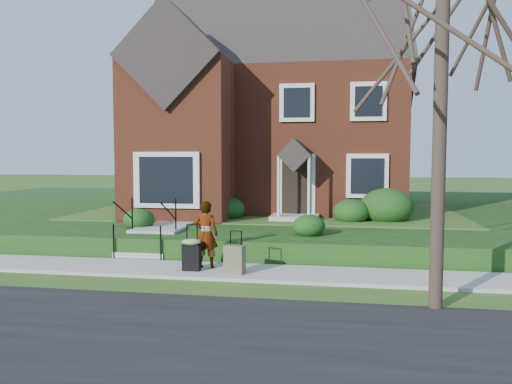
% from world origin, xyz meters
% --- Properties ---
extents(ground, '(120.00, 120.00, 0.00)m').
position_xyz_m(ground, '(0.00, 0.00, 0.00)').
color(ground, '#2D5119').
rests_on(ground, ground).
extents(street, '(60.00, 6.00, 0.01)m').
position_xyz_m(street, '(0.00, -5.00, 0.01)').
color(street, black).
rests_on(street, ground).
extents(sidewalk, '(60.00, 1.60, 0.08)m').
position_xyz_m(sidewalk, '(0.00, 0.00, 0.04)').
color(sidewalk, '#9E9B93').
rests_on(sidewalk, ground).
extents(terrace, '(44.00, 20.00, 0.60)m').
position_xyz_m(terrace, '(4.00, 10.90, 0.30)').
color(terrace, black).
rests_on(terrace, ground).
extents(walkway, '(1.20, 6.00, 0.06)m').
position_xyz_m(walkway, '(-2.50, 5.00, 0.63)').
color(walkway, '#9E9B93').
rests_on(walkway, terrace).
extents(main_house, '(10.40, 10.20, 9.40)m').
position_xyz_m(main_house, '(-0.21, 9.61, 5.26)').
color(main_house, brown).
rests_on(main_house, terrace).
extents(front_steps, '(1.40, 2.02, 1.50)m').
position_xyz_m(front_steps, '(-2.50, 1.84, 0.47)').
color(front_steps, '#9E9B93').
rests_on(front_steps, ground).
extents(foundation_shrubs, '(10.07, 4.78, 1.24)m').
position_xyz_m(foundation_shrubs, '(0.67, 5.13, 1.12)').
color(foundation_shrubs, '#13340F').
rests_on(foundation_shrubs, terrace).
extents(woman, '(0.60, 0.40, 1.62)m').
position_xyz_m(woman, '(-0.45, 0.15, 0.89)').
color(woman, '#999999').
rests_on(woman, sidewalk).
extents(suitcase_black, '(0.46, 0.38, 1.09)m').
position_xyz_m(suitcase_black, '(-0.70, -0.20, 0.50)').
color(suitcase_black, black).
rests_on(suitcase_black, sidewalk).
extents(suitcase_olive, '(0.50, 0.34, 0.98)m').
position_xyz_m(suitcase_olive, '(0.36, -0.33, 0.41)').
color(suitcase_olive, brown).
rests_on(suitcase_olive, sidewalk).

